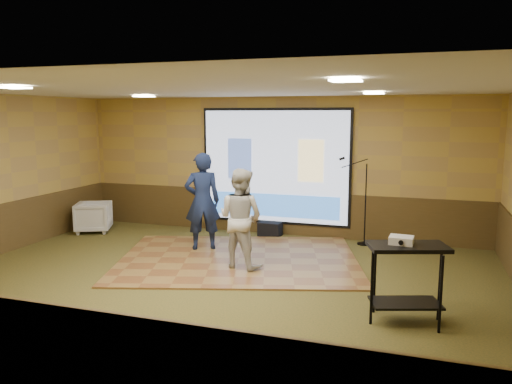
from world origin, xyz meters
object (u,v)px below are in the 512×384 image
(av_table, at_px, (407,268))
(mic_stand, at_px, (362,220))
(player_right, at_px, (241,218))
(duffel_bag, at_px, (270,229))
(dance_floor, at_px, (239,259))
(player_left, at_px, (202,201))
(banquet_chair, at_px, (94,217))
(projector, at_px, (401,240))
(projector_screen, at_px, (275,168))

(av_table, distance_m, mic_stand, 3.89)
(player_right, relative_size, duffel_bag, 3.51)
(dance_floor, distance_m, mic_stand, 2.75)
(player_left, bearing_deg, banquet_chair, -41.39)
(mic_stand, distance_m, banquet_chair, 5.90)
(dance_floor, height_order, projector, projector)
(player_right, bearing_deg, duffel_bag, -72.05)
(player_right, xyz_separation_m, projector, (2.67, -1.45, 0.18))
(player_left, distance_m, banquet_chair, 3.09)
(projector_screen, distance_m, dance_floor, 2.56)
(projector, bearing_deg, av_table, -6.21)
(projector_screen, height_order, player_left, projector_screen)
(projector_screen, distance_m, player_right, 2.65)
(av_table, xyz_separation_m, projector, (-0.08, 0.02, 0.34))
(player_right, height_order, mic_stand, mic_stand)
(projector_screen, bearing_deg, projector, -55.08)
(player_left, relative_size, duffel_bag, 3.88)
(banquet_chair, xyz_separation_m, duffel_bag, (3.87, 0.89, -0.19))
(projector_screen, distance_m, mic_stand, 2.19)
(mic_stand, relative_size, duffel_bag, 3.68)
(player_left, height_order, projector, player_left)
(dance_floor, relative_size, projector, 14.63)
(av_table, distance_m, banquet_chair, 7.44)
(av_table, bearing_deg, duffel_bag, 127.32)
(player_left, relative_size, av_table, 1.85)
(player_right, distance_m, duffel_bag, 2.51)
(player_right, distance_m, projector, 3.05)
(projector_screen, relative_size, player_left, 1.77)
(projector, relative_size, mic_stand, 0.16)
(dance_floor, height_order, player_left, player_left)
(dance_floor, xyz_separation_m, player_right, (0.21, -0.47, 0.86))
(dance_floor, relative_size, duffel_bag, 8.81)
(banquet_chair, bearing_deg, dance_floor, -129.89)
(projector, relative_size, banquet_chair, 0.39)
(projector_screen, relative_size, dance_floor, 0.78)
(dance_floor, relative_size, player_left, 2.27)
(player_right, relative_size, banquet_chair, 2.28)
(player_right, bearing_deg, projector_screen, -73.35)
(duffel_bag, bearing_deg, player_left, -120.76)
(av_table, bearing_deg, projector, 169.78)
(projector_screen, distance_m, av_table, 5.03)
(player_left, bearing_deg, mic_stand, 176.98)
(dance_floor, distance_m, duffel_bag, 1.93)
(mic_stand, bearing_deg, projector_screen, 157.83)
(projector_screen, relative_size, mic_stand, 1.87)
(projector_screen, xyz_separation_m, projector, (2.81, -4.03, -0.41))
(player_right, bearing_deg, av_table, 165.42)
(player_right, height_order, av_table, player_right)
(player_left, distance_m, mic_stand, 3.25)
(player_right, height_order, duffel_bag, player_right)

